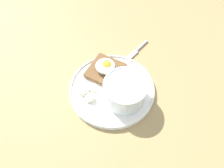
{
  "coord_description": "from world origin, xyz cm",
  "views": [
    {
      "loc": [
        -5.58,
        26.69,
        47.09
      ],
      "look_at": [
        0.0,
        0.0,
        5.0
      ],
      "focal_mm": 28.0,
      "sensor_mm": 36.0,
      "label": 1
    }
  ],
  "objects_px": {
    "poached_egg": "(106,66)",
    "banana_slice_left": "(90,98)",
    "banana_slice_back": "(84,91)",
    "toast_slice": "(106,70)",
    "knife": "(136,51)",
    "banana_slice_front": "(93,88)",
    "oatmeal_bowl": "(125,91)"
  },
  "relations": [
    {
      "from": "poached_egg",
      "to": "banana_slice_back",
      "type": "relative_size",
      "value": 2.52
    },
    {
      "from": "banana_slice_back",
      "to": "toast_slice",
      "type": "bearing_deg",
      "value": -118.56
    },
    {
      "from": "poached_egg",
      "to": "knife",
      "type": "height_order",
      "value": "poached_egg"
    },
    {
      "from": "toast_slice",
      "to": "banana_slice_left",
      "type": "bearing_deg",
      "value": 77.99
    },
    {
      "from": "banana_slice_left",
      "to": "knife",
      "type": "bearing_deg",
      "value": -115.52
    },
    {
      "from": "poached_egg",
      "to": "banana_slice_left",
      "type": "xyz_separation_m",
      "value": [
        0.02,
        0.1,
        -0.02
      ]
    },
    {
      "from": "banana_slice_front",
      "to": "banana_slice_left",
      "type": "distance_m",
      "value": 0.03
    },
    {
      "from": "toast_slice",
      "to": "banana_slice_back",
      "type": "height_order",
      "value": "toast_slice"
    },
    {
      "from": "oatmeal_bowl",
      "to": "poached_egg",
      "type": "xyz_separation_m",
      "value": [
        0.07,
        -0.08,
        -0.0
      ]
    },
    {
      "from": "oatmeal_bowl",
      "to": "toast_slice",
      "type": "height_order",
      "value": "oatmeal_bowl"
    },
    {
      "from": "oatmeal_bowl",
      "to": "banana_slice_back",
      "type": "bearing_deg",
      "value": 3.87
    },
    {
      "from": "poached_egg",
      "to": "knife",
      "type": "bearing_deg",
      "value": -125.06
    },
    {
      "from": "banana_slice_left",
      "to": "banana_slice_back",
      "type": "xyz_separation_m",
      "value": [
        0.02,
        -0.02,
        -0.0
      ]
    },
    {
      "from": "toast_slice",
      "to": "knife",
      "type": "height_order",
      "value": "toast_slice"
    },
    {
      "from": "banana_slice_front",
      "to": "banana_slice_left",
      "type": "bearing_deg",
      "value": 91.82
    },
    {
      "from": "oatmeal_bowl",
      "to": "toast_slice",
      "type": "relative_size",
      "value": 0.94
    },
    {
      "from": "oatmeal_bowl",
      "to": "toast_slice",
      "type": "bearing_deg",
      "value": -46.75
    },
    {
      "from": "toast_slice",
      "to": "banana_slice_front",
      "type": "bearing_deg",
      "value": 71.37
    },
    {
      "from": "oatmeal_bowl",
      "to": "banana_slice_back",
      "type": "height_order",
      "value": "oatmeal_bowl"
    },
    {
      "from": "toast_slice",
      "to": "banana_slice_back",
      "type": "relative_size",
      "value": 4.11
    },
    {
      "from": "banana_slice_back",
      "to": "knife",
      "type": "height_order",
      "value": "banana_slice_back"
    },
    {
      "from": "oatmeal_bowl",
      "to": "banana_slice_left",
      "type": "distance_m",
      "value": 0.1
    },
    {
      "from": "poached_egg",
      "to": "banana_slice_back",
      "type": "height_order",
      "value": "poached_egg"
    },
    {
      "from": "toast_slice",
      "to": "banana_slice_back",
      "type": "xyz_separation_m",
      "value": [
        0.05,
        0.08,
        -0.0
      ]
    },
    {
      "from": "banana_slice_left",
      "to": "banana_slice_back",
      "type": "height_order",
      "value": "banana_slice_left"
    },
    {
      "from": "poached_egg",
      "to": "banana_slice_back",
      "type": "xyz_separation_m",
      "value": [
        0.05,
        0.08,
        -0.02
      ]
    },
    {
      "from": "banana_slice_left",
      "to": "poached_egg",
      "type": "bearing_deg",
      "value": -102.55
    },
    {
      "from": "poached_egg",
      "to": "oatmeal_bowl",
      "type": "bearing_deg",
      "value": 132.93
    },
    {
      "from": "toast_slice",
      "to": "banana_slice_left",
      "type": "distance_m",
      "value": 0.1
    },
    {
      "from": "toast_slice",
      "to": "poached_egg",
      "type": "distance_m",
      "value": 0.02
    },
    {
      "from": "knife",
      "to": "poached_egg",
      "type": "bearing_deg",
      "value": 54.94
    },
    {
      "from": "knife",
      "to": "banana_slice_front",
      "type": "bearing_deg",
      "value": 60.18
    }
  ]
}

